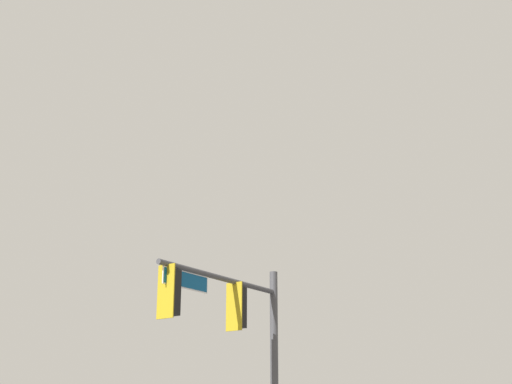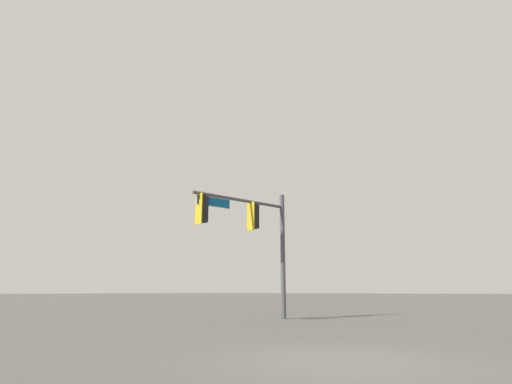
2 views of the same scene
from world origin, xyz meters
The scene contains 2 objects.
ground_plane centered at (0.00, 0.00, 0.00)m, with size 400.00×400.00×0.00m, color #514F4C.
signal_pole_near centered at (-6.80, -7.94, 4.00)m, with size 4.98×1.32×5.82m.
Camera 2 is at (6.89, 3.74, 1.23)m, focal length 28.00 mm.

